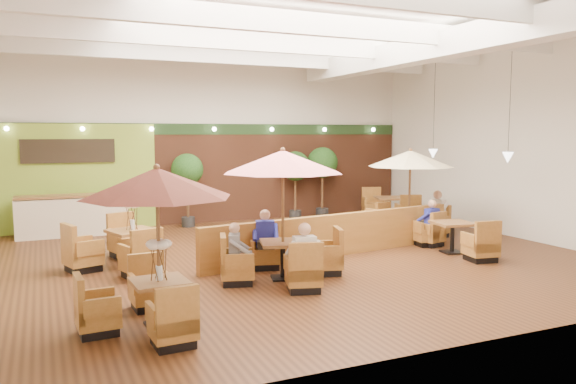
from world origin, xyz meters
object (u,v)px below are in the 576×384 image
table_4 (452,238)px  diner_4 (436,210)px  service_counter (72,215)px  topiary_0 (187,172)px  topiary_1 (295,169)px  diner_1 (265,233)px  table_0 (154,211)px  diner_0 (304,250)px  diner_3 (430,218)px  booth_divider (337,235)px  topiary_2 (322,165)px  table_1 (283,190)px  table_2 (410,177)px  table_5 (389,210)px  table_3 (120,247)px  diner_2 (237,247)px

table_4 → diner_4: diner_4 is taller
service_counter → topiary_0: 3.58m
topiary_1 → diner_1: (-3.48, -6.06, -0.96)m
table_0 → diner_0: (2.86, 0.82, -1.00)m
table_4 → diner_3: size_ratio=3.55×
booth_divider → topiary_2: topiary_2 is taller
topiary_2 → diner_0: (-4.51, -7.99, -1.05)m
diner_4 → topiary_1: bearing=4.3°
service_counter → diner_3: diner_3 is taller
diner_1 → table_4: bearing=-166.5°
service_counter → topiary_1: size_ratio=1.30×
topiary_0 → table_1: bearing=-88.3°
service_counter → topiary_0: size_ratio=1.31×
table_2 → topiary_2: (-0.30, 4.60, 0.10)m
table_5 → topiary_0: 6.74m
table_0 → service_counter: bearing=91.6°
table_3 → diner_0: table_3 is taller
topiary_1 → diner_0: size_ratio=2.77×
table_0 → table_2: (7.67, 4.20, -0.05)m
table_3 → topiary_2: 8.87m
table_1 → table_5: 8.34m
table_2 → diner_1: size_ratio=3.14×
table_2 → diner_4: 1.31m
table_1 → table_4: (4.76, 0.58, -1.43)m
table_4 → diner_1: diner_1 is taller
service_counter → diner_2: diner_2 is taller
topiary_2 → diner_2: (-5.48, -7.02, -1.08)m
table_4 → diner_4: bearing=72.1°
table_3 → diner_1: size_ratio=3.56×
table_2 → topiary_2: size_ratio=1.06×
table_4 → topiary_2: bearing=102.0°
diner_4 → diner_2: bearing=88.1°
topiary_0 → topiary_1: 3.69m
diner_3 → topiary_0: bearing=118.8°
booth_divider → topiary_0: bearing=102.8°
table_2 → diner_3: size_ratio=3.42×
table_2 → service_counter: bearing=136.0°
table_5 → service_counter: bearing=-167.7°
table_3 → table_4: bearing=-30.2°
table_3 → diner_4: size_ratio=3.39×
table_3 → diner_3: size_ratio=3.88×
diner_2 → diner_4: bearing=129.9°
service_counter → diner_4: 10.32m
service_counter → table_3: (0.73, -4.53, -0.12)m
table_5 → topiary_0: bearing=-173.7°
table_5 → diner_1: 7.63m
table_2 → table_5: size_ratio=0.89×
service_counter → table_3: bearing=-80.8°
table_2 → topiary_0: size_ratio=1.12×
table_2 → topiary_2: 4.61m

